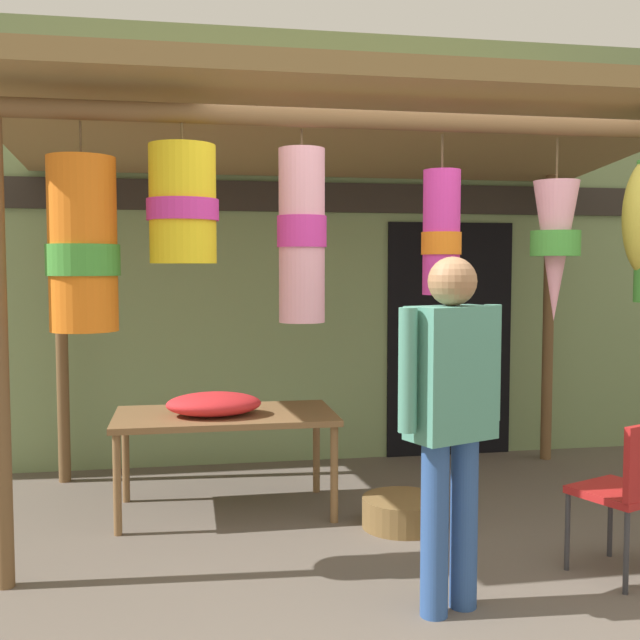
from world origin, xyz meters
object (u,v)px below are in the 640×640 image
flower_heap_on_table (216,404)px  folding_chair (632,484)px  customer_foreground (451,404)px  display_table (225,422)px  wicker_basket_by_table (403,512)px

flower_heap_on_table → folding_chair: size_ratio=0.73×
flower_heap_on_table → customer_foreground: (1.02, -1.58, 0.25)m
display_table → flower_heap_on_table: 0.17m
flower_heap_on_table → folding_chair: folding_chair is taller
flower_heap_on_table → folding_chair: bearing=-33.8°
customer_foreground → folding_chair: bearing=10.1°
display_table → wicker_basket_by_table: bearing=-24.6°
folding_chair → display_table: bearing=143.9°
display_table → customer_foreground: customer_foreground is taller
flower_heap_on_table → wicker_basket_by_table: 1.37m
wicker_basket_by_table → customer_foreground: size_ratio=0.30×
flower_heap_on_table → folding_chair: 2.51m
folding_chair → customer_foreground: bearing=-169.9°
wicker_basket_by_table → folding_chair: bearing=-46.0°
wicker_basket_by_table → customer_foreground: 1.47m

